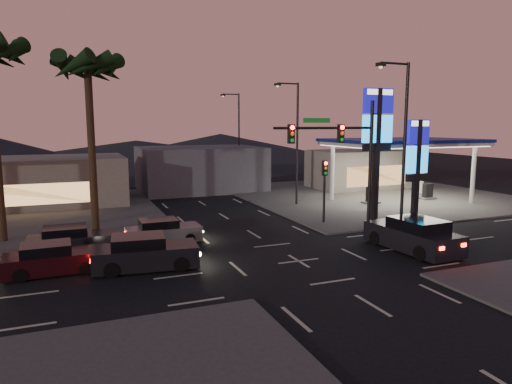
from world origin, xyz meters
name	(u,v)px	position (x,y,z in m)	size (l,w,h in m)	color
ground	(299,261)	(0.00, 0.00, 0.00)	(140.00, 140.00, 0.00)	black
corner_lot_ne	(372,195)	(16.00, 16.00, 0.06)	(24.00, 24.00, 0.12)	#47443F
gas_station	(403,144)	(16.00, 12.00, 5.08)	(12.20, 8.20, 5.47)	silver
convenience_store	(360,169)	(18.00, 21.00, 2.00)	(10.00, 6.00, 4.00)	#726B5B
pylon_sign_tall	(377,129)	(8.50, 5.50, 6.39)	(2.20, 0.35, 9.00)	black
pylon_sign_short	(417,156)	(11.00, 4.50, 4.66)	(1.60, 0.35, 7.00)	black
traffic_signal_mast	(344,151)	(3.76, 1.99, 5.23)	(6.10, 0.39, 8.00)	black
pedestal_signal	(325,181)	(5.50, 6.98, 2.92)	(0.32, 0.39, 4.30)	black
streetlight_near	(402,142)	(6.79, 1.00, 5.72)	(2.14, 0.25, 10.00)	black
streetlight_mid	(295,136)	(6.79, 14.00, 5.72)	(2.14, 0.25, 10.00)	black
streetlight_far	(237,133)	(6.79, 28.00, 5.72)	(2.14, 0.25, 10.00)	black
palm_a	(88,77)	(-9.00, 9.50, 9.43)	(4.41, 4.41, 10.86)	black
building_far_west	(22,182)	(-14.00, 22.00, 2.00)	(16.00, 8.00, 4.00)	#726B5B
building_far_mid	(200,169)	(2.00, 26.00, 2.20)	(12.00, 9.00, 4.40)	#4C4C51
hill_right	(221,148)	(15.00, 60.00, 2.50)	(50.00, 50.00, 5.00)	black
hill_center	(136,152)	(0.00, 60.00, 2.00)	(60.00, 60.00, 4.00)	black
car_lane_a_front	(144,253)	(-7.23, 1.67, 0.74)	(5.05, 2.49, 1.60)	black
car_lane_a_mid	(52,259)	(-11.20, 2.55, 0.65)	(4.35, 1.94, 1.40)	black
car_lane_b_front	(163,232)	(-5.56, 6.05, 0.64)	(4.28, 1.86, 1.38)	slate
car_lane_b_mid	(70,241)	(-10.44, 5.77, 0.66)	(4.42, 1.91, 1.43)	black
suv_station	(413,235)	(6.56, -0.57, 0.83)	(2.58, 5.49, 1.79)	black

